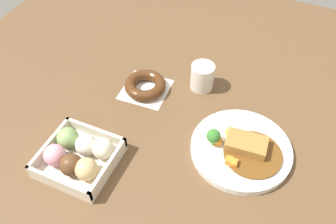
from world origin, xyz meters
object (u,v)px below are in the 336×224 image
object	(u,v)px
curry_plate	(241,148)
coffee_mug	(202,77)
chocolate_ring_donut	(145,85)
donut_box	(79,155)

from	to	relation	value
curry_plate	coffee_mug	xyz separation A→B (m)	(-0.17, 0.18, 0.02)
chocolate_ring_donut	coffee_mug	world-z (taller)	coffee_mug
curry_plate	donut_box	distance (m)	0.39
coffee_mug	donut_box	bearing A→B (deg)	-115.62
donut_box	coffee_mug	bearing A→B (deg)	64.38
donut_box	chocolate_ring_donut	bearing A→B (deg)	83.65
curry_plate	chocolate_ring_donut	size ratio (longest dim) A/B	1.83
chocolate_ring_donut	curry_plate	bearing A→B (deg)	-18.27
chocolate_ring_donut	coffee_mug	distance (m)	0.16
curry_plate	chocolate_ring_donut	world-z (taller)	curry_plate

